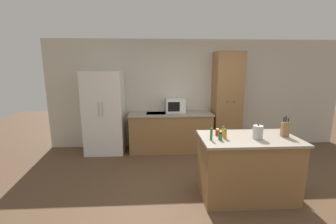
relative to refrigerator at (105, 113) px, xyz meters
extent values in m
plane|color=brown|center=(2.19, -1.97, -0.93)|extent=(14.00, 14.00, 0.00)
cube|color=beige|center=(2.19, 0.36, 0.37)|extent=(7.20, 0.06, 2.60)
cube|color=white|center=(0.00, 0.00, 0.00)|extent=(0.86, 0.66, 1.87)
cylinder|color=silver|center=(-0.04, -0.35, 0.15)|extent=(0.02, 0.02, 0.30)
cylinder|color=silver|center=(0.04, -0.35, 0.15)|extent=(0.02, 0.02, 0.30)
cube|color=olive|center=(1.52, 0.01, -0.50)|extent=(1.89, 0.64, 0.87)
cube|color=gray|center=(1.52, 0.01, -0.04)|extent=(1.93, 0.68, 0.03)
cube|color=#9EA0A3|center=(1.18, 0.01, -0.03)|extent=(0.44, 0.34, 0.01)
cube|color=olive|center=(2.85, 0.06, 0.22)|extent=(0.62, 0.55, 2.30)
sphere|color=black|center=(2.77, -0.23, 0.26)|extent=(0.02, 0.02, 0.02)
sphere|color=black|center=(2.92, -0.23, 0.26)|extent=(0.02, 0.02, 0.02)
cube|color=olive|center=(2.55, -1.98, -0.48)|extent=(1.37, 0.77, 0.91)
cube|color=gray|center=(2.55, -1.98, -0.01)|extent=(1.43, 0.83, 0.03)
cube|color=white|center=(1.64, 0.14, 0.13)|extent=(0.45, 0.35, 0.31)
cube|color=black|center=(1.59, -0.04, 0.13)|extent=(0.27, 0.01, 0.22)
cube|color=olive|center=(3.09, -1.99, 0.12)|extent=(0.10, 0.07, 0.22)
cylinder|color=black|center=(3.06, -1.98, 0.27)|extent=(0.02, 0.02, 0.08)
cylinder|color=black|center=(3.09, -1.99, 0.28)|extent=(0.02, 0.02, 0.10)
cylinder|color=black|center=(3.11, -2.00, 0.27)|extent=(0.02, 0.02, 0.07)
cylinder|color=#337033|center=(2.09, -2.09, 0.06)|extent=(0.06, 0.06, 0.09)
cylinder|color=black|center=(2.09, -2.09, 0.11)|extent=(0.04, 0.04, 0.02)
cylinder|color=#337033|center=(1.96, -2.08, 0.08)|extent=(0.04, 0.04, 0.15)
cylinder|color=#286628|center=(1.96, -2.08, 0.17)|extent=(0.03, 0.03, 0.03)
cylinder|color=#B2281E|center=(2.10, -1.87, 0.05)|extent=(0.06, 0.06, 0.09)
cylinder|color=#E5DB4C|center=(2.10, -1.87, 0.11)|extent=(0.05, 0.05, 0.02)
cylinder|color=orange|center=(2.17, -2.02, 0.07)|extent=(0.05, 0.05, 0.12)
cylinder|color=#286628|center=(2.17, -2.02, 0.14)|extent=(0.04, 0.04, 0.03)
cylinder|color=gold|center=(2.17, -1.93, 0.08)|extent=(0.05, 0.05, 0.13)
cylinder|color=#286628|center=(2.17, -1.93, 0.15)|extent=(0.03, 0.03, 0.03)
cylinder|color=#B2B5B7|center=(2.64, -2.06, 0.11)|extent=(0.14, 0.14, 0.20)
sphere|color=#262628|center=(2.64, -2.06, 0.22)|extent=(0.02, 0.02, 0.02)
camera|label=1|loc=(1.17, -5.10, 1.04)|focal=24.00mm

